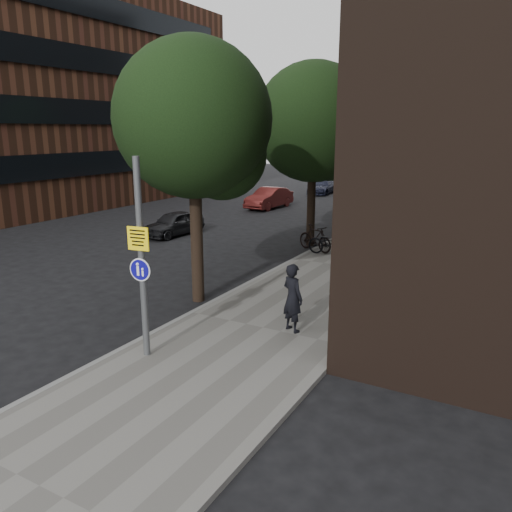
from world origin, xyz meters
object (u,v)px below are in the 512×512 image
Objects in this scene: pedestrian at (293,298)px; signpost at (142,259)px; parked_car_near at (174,223)px; parked_bike_facade_near at (367,289)px.

signpost is at bearing 75.02° from pedestrian.
signpost reaches higher than parked_car_near.
parked_car_near is (-10.22, 8.22, -0.40)m from pedestrian.
parked_bike_facade_near is (3.26, 5.74, -1.80)m from signpost.
parked_bike_facade_near is at bearing -85.44° from pedestrian.
signpost is 2.53× the size of pedestrian.
parked_bike_facade_near is at bearing -20.79° from parked_car_near.
parked_car_near is (-7.97, 11.05, -1.75)m from signpost.
pedestrian is at bearing -34.28° from parked_car_near.
signpost is 2.78× the size of parked_bike_facade_near.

